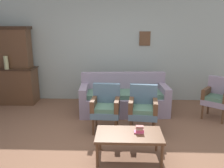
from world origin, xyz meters
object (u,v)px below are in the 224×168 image
coffee_table (129,136)px  side_cabinet (15,85)px  vase_on_cabinet (6,63)px  armchair_near_cabinet (106,106)px  book_stack_on_table (139,130)px  armchair_row_middle (143,107)px  floral_couch (124,99)px  floor_vase_by_wall (223,95)px  wingback_chair_by_fireplace (218,96)px

coffee_table → side_cabinet: bearing=138.5°
vase_on_cabinet → armchair_near_cabinet: vase_on_cabinet is taller
coffee_table → book_stack_on_table: (0.16, 0.03, 0.09)m
armchair_near_cabinet → armchair_row_middle: size_ratio=1.00×
armchair_near_cabinet → book_stack_on_table: size_ratio=6.17×
vase_on_cabinet → book_stack_on_table: (3.10, -2.33, -0.63)m
floral_couch → armchair_near_cabinet: 1.03m
side_cabinet → armchair_row_middle: size_ratio=1.28×
vase_on_cabinet → floral_couch: vase_on_cabinet is taller
floral_couch → coffee_table: 1.94m
book_stack_on_table → floor_vase_by_wall: 3.33m
armchair_near_cabinet → floor_vase_by_wall: bearing=27.1°
vase_on_cabinet → armchair_row_middle: size_ratio=0.37×
armchair_row_middle → floor_vase_by_wall: (2.14, 1.50, -0.20)m
armchair_near_cabinet → floor_vase_by_wall: armchair_near_cabinet is taller
floral_couch → armchair_row_middle: (0.34, -0.99, 0.17)m
wingback_chair_by_fireplace → book_stack_on_table: bearing=-138.0°
coffee_table → book_stack_on_table: size_ratio=6.85×
side_cabinet → vase_on_cabinet: bearing=-107.8°
armchair_near_cabinet → armchair_row_middle: (0.71, -0.04, 0.00)m
floral_couch → vase_on_cabinet: bearing=171.8°
vase_on_cabinet → coffee_table: size_ratio=0.33×
armchair_row_middle → coffee_table: size_ratio=0.90×
vase_on_cabinet → floral_couch: (2.90, -0.42, -0.77)m
armchair_row_middle → vase_on_cabinet: bearing=156.5°
floral_couch → floor_vase_by_wall: 2.54m
armchair_near_cabinet → book_stack_on_table: 1.12m
floral_couch → armchair_near_cabinet: size_ratio=2.26×
coffee_table → floor_vase_by_wall: 3.46m
wingback_chair_by_fireplace → armchair_row_middle: bearing=-156.8°
vase_on_cabinet → book_stack_on_table: bearing=-37.0°
floral_couch → book_stack_on_table: 1.93m
floor_vase_by_wall → wingback_chair_by_fireplace: bearing=-120.9°
floral_couch → coffee_table: bearing=-88.7°
armchair_row_middle → wingback_chair_by_fireplace: size_ratio=1.00×
armchair_row_middle → floor_vase_by_wall: armchair_row_middle is taller
armchair_row_middle → wingback_chair_by_fireplace: 1.82m
vase_on_cabinet → armchair_near_cabinet: bearing=-28.4°
floor_vase_by_wall → floral_couch: bearing=-168.5°
armchair_near_cabinet → wingback_chair_by_fireplace: 2.48m
side_cabinet → coffee_table: (2.88, -2.55, -0.09)m
wingback_chair_by_fireplace → coffee_table: size_ratio=0.90×
floral_couch → floor_vase_by_wall: (2.48, 0.51, -0.03)m
vase_on_cabinet → armchair_near_cabinet: 2.94m
side_cabinet → book_stack_on_table: side_cabinet is taller
floor_vase_by_wall → book_stack_on_table: bearing=-133.4°
wingback_chair_by_fireplace → book_stack_on_table: 2.45m
floral_couch → wingback_chair_by_fireplace: 2.04m
armchair_row_middle → wingback_chair_by_fireplace: bearing=23.2°
floral_couch → armchair_near_cabinet: bearing=-111.0°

